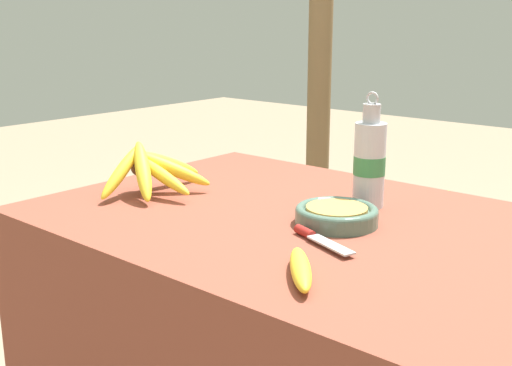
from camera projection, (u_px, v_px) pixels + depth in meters
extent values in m
sphere|color=#4C381E|center=(140.00, 167.00, 1.68)|extent=(0.05, 0.05, 0.05)
ellipsoid|color=yellow|center=(122.00, 171.00, 1.62)|extent=(0.07, 0.18, 0.14)
ellipsoid|color=yellow|center=(143.00, 171.00, 1.61)|extent=(0.17, 0.13, 0.15)
ellipsoid|color=yellow|center=(161.00, 174.00, 1.63)|extent=(0.22, 0.03, 0.10)
ellipsoid|color=yellow|center=(171.00, 168.00, 1.67)|extent=(0.19, 0.16, 0.12)
ellipsoid|color=yellow|center=(167.00, 163.00, 1.73)|extent=(0.08, 0.22, 0.12)
cylinder|color=#4C6B5B|center=(336.00, 217.00, 1.43)|extent=(0.18, 0.18, 0.03)
torus|color=#4C6B5B|center=(337.00, 211.00, 1.42)|extent=(0.18, 0.18, 0.02)
cylinder|color=#BC8942|center=(337.00, 209.00, 1.42)|extent=(0.14, 0.14, 0.01)
cylinder|color=silver|center=(369.00, 165.00, 1.54)|extent=(0.08, 0.08, 0.20)
cylinder|color=#38844C|center=(369.00, 165.00, 1.54)|extent=(0.08, 0.08, 0.05)
cylinder|color=#ADADB2|center=(372.00, 114.00, 1.51)|extent=(0.04, 0.04, 0.05)
torus|color=#ADADB2|center=(372.00, 98.00, 1.50)|extent=(0.03, 0.01, 0.03)
ellipsoid|color=yellow|center=(301.00, 269.00, 1.13)|extent=(0.15, 0.17, 0.04)
cube|color=#BCBCC1|center=(331.00, 245.00, 1.27)|extent=(0.13, 0.07, 0.00)
cylinder|color=maroon|center=(305.00, 232.00, 1.35)|extent=(0.06, 0.04, 0.02)
cube|color=brown|center=(383.00, 263.00, 2.71)|extent=(0.06, 0.06, 0.37)
cube|color=brown|center=(410.00, 248.00, 2.88)|extent=(0.06, 0.06, 0.37)
cylinder|color=#473828|center=(503.00, 296.00, 2.34)|extent=(0.09, 0.09, 0.41)
sphere|color=#4C381E|center=(447.00, 203.00, 2.59)|extent=(0.04, 0.04, 0.04)
ellipsoid|color=#8EA842|center=(443.00, 206.00, 2.53)|extent=(0.07, 0.17, 0.12)
ellipsoid|color=#8EA842|center=(452.00, 208.00, 2.54)|extent=(0.13, 0.14, 0.09)
ellipsoid|color=#8EA842|center=(456.00, 207.00, 2.54)|extent=(0.15, 0.11, 0.11)
ellipsoid|color=#8EA842|center=(463.00, 206.00, 2.55)|extent=(0.17, 0.03, 0.10)
ellipsoid|color=#8EA842|center=(463.00, 204.00, 2.58)|extent=(0.15, 0.10, 0.11)
ellipsoid|color=#8EA842|center=(462.00, 201.00, 2.60)|extent=(0.12, 0.14, 0.12)
ellipsoid|color=#8EA842|center=(454.00, 200.00, 2.64)|extent=(0.04, 0.16, 0.11)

